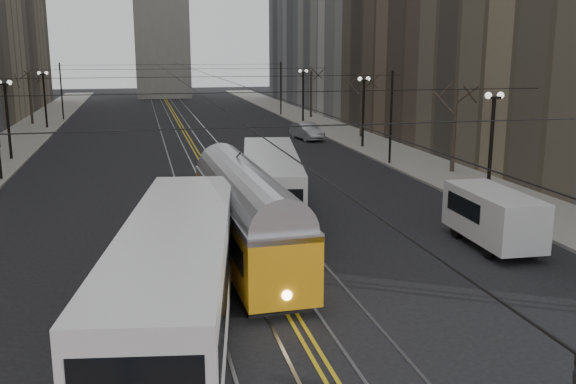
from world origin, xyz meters
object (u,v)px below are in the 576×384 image
transit_bus (178,282)px  streetcar (246,223)px  sedan_grey (275,165)px  cargo_van (493,219)px  rear_bus (271,185)px  sedan_silver (307,131)px

transit_bus → streetcar: bearing=74.5°
sedan_grey → cargo_van: bearing=-62.7°
rear_bus → sedan_grey: bearing=86.3°
streetcar → sedan_grey: size_ratio=2.53×
cargo_van → sedan_grey: cargo_van is taller
transit_bus → rear_bus: (5.30, 12.98, -0.13)m
transit_bus → rear_bus: 14.03m
streetcar → rear_bus: bearing=68.8°
transit_bus → sedan_silver: 41.61m
streetcar → rear_bus: size_ratio=1.05×
cargo_van → sedan_grey: bearing=111.1°
cargo_van → transit_bus: bearing=-154.1°
sedan_grey → sedan_silver: size_ratio=1.06×
transit_bus → sedan_silver: transit_bus is taller
streetcar → sedan_silver: size_ratio=2.67×
streetcar → cargo_van: (10.20, -0.62, -0.29)m
rear_bus → sedan_silver: size_ratio=2.55×
transit_bus → rear_bus: transit_bus is taller
sedan_grey → transit_bus: bearing=-100.5°
cargo_van → sedan_grey: (-5.70, 16.41, -0.34)m
sedan_silver → rear_bus: bearing=-117.3°
streetcar → sedan_grey: bearing=72.3°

